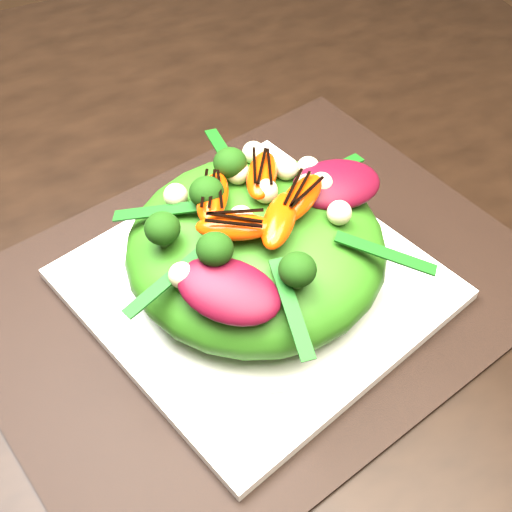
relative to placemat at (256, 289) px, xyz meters
name	(u,v)px	position (x,y,z in m)	size (l,w,h in m)	color
placemat	(256,289)	(0.00, 0.00, 0.00)	(0.47, 0.36, 0.00)	black
plate_base	(256,284)	(0.00, 0.00, 0.01)	(0.27, 0.27, 0.01)	white
salad_bowl	(256,274)	(0.00, 0.00, 0.02)	(0.23, 0.23, 0.02)	silver
lettuce_mound	(256,248)	(0.00, 0.00, 0.05)	(0.21, 0.21, 0.08)	#2E6813
radicchio_leaf	(337,184)	(0.08, 0.01, 0.09)	(0.08, 0.05, 0.02)	#450714
orange_segment	(240,196)	(-0.01, 0.02, 0.10)	(0.06, 0.02, 0.02)	red
broccoli_floret	(173,191)	(-0.05, 0.04, 0.10)	(0.04, 0.04, 0.04)	#183509
macadamia_nut	(319,244)	(0.03, -0.05, 0.10)	(0.02, 0.02, 0.02)	beige
balsamic_drizzle	(239,188)	(-0.01, 0.02, 0.11)	(0.04, 0.00, 0.00)	black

